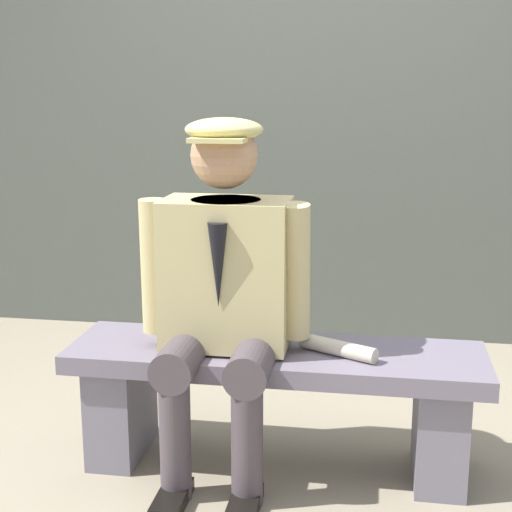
# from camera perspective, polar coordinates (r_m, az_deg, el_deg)

# --- Properties ---
(ground_plane) EXTENTS (30.00, 30.00, 0.00)m
(ground_plane) POSITION_cam_1_polar(r_m,az_deg,el_deg) (3.00, 1.43, -15.50)
(ground_plane) COLOR gray
(bench) EXTENTS (1.54, 0.43, 0.47)m
(bench) POSITION_cam_1_polar(r_m,az_deg,el_deg) (2.86, 1.47, -10.04)
(bench) COLOR slate
(bench) RESTS_ON ground
(seated_man) EXTENTS (0.63, 0.61, 1.31)m
(seated_man) POSITION_cam_1_polar(r_m,az_deg,el_deg) (2.70, -2.50, -1.89)
(seated_man) COLOR tan
(seated_man) RESTS_ON ground
(rolled_magazine) EXTENTS (0.29, 0.18, 0.06)m
(rolled_magazine) POSITION_cam_1_polar(r_m,az_deg,el_deg) (2.75, 6.22, -6.95)
(rolled_magazine) COLOR beige
(rolled_magazine) RESTS_ON bench
(stadium_wall) EXTENTS (12.00, 0.24, 2.07)m
(stadium_wall) POSITION_cam_1_polar(r_m,az_deg,el_deg) (4.35, 4.65, 7.67)
(stadium_wall) COLOR #50554D
(stadium_wall) RESTS_ON ground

